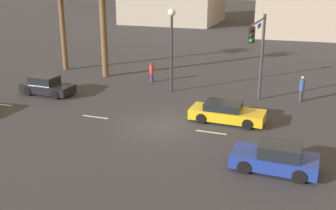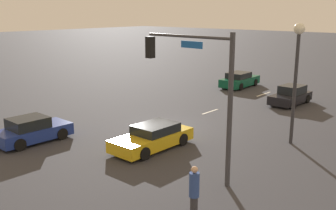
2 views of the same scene
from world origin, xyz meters
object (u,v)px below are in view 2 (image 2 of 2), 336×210
traffic_signal (198,80)px  car_1 (153,137)px  streetlamp (297,61)px  car_2 (32,130)px  car_4 (239,80)px  pedestrian_0 (194,191)px  car_3 (291,96)px

traffic_signal → car_1: bearing=-108.1°
car_1 → streetlamp: (-5.34, 5.00, 3.79)m
car_1 → car_2: size_ratio=1.15×
car_1 → car_4: size_ratio=0.99×
traffic_signal → streetlamp: (-6.55, 1.28, 0.25)m
car_1 → car_2: 6.57m
car_1 → traffic_signal: traffic_signal is taller
traffic_signal → streetlamp: streetlamp is taller
car_1 → pedestrian_0: 7.14m
car_4 → car_1: bearing=17.1°
car_3 → pedestrian_0: bearing=14.5°
car_4 → traffic_signal: size_ratio=0.75×
car_1 → car_2: car_2 is taller
car_3 → pedestrian_0: 18.64m
car_1 → car_3: size_ratio=1.13×
traffic_signal → streetlamp: size_ratio=0.97×
pedestrian_0 → traffic_signal: bearing=-144.6°
car_1 → streetlamp: streetlamp is taller
car_1 → traffic_signal: 5.27m
car_3 → car_4: size_ratio=0.88×
car_2 → traffic_signal: size_ratio=0.65×
streetlamp → pedestrian_0: 10.10m
car_4 → pedestrian_0: 24.10m
car_2 → car_3: (-17.40, 6.68, 0.01)m
car_2 → streetlamp: (-8.84, 10.56, 3.75)m
traffic_signal → car_3: bearing=-170.3°
car_1 → car_4: (-17.23, -5.31, 0.06)m
car_4 → car_2: bearing=-0.7°
car_1 → streetlamp: 8.24m
car_1 → pedestrian_0: pedestrian_0 is taller
car_1 → car_4: bearing=-162.9°
car_2 → car_4: (-20.74, 0.25, 0.01)m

